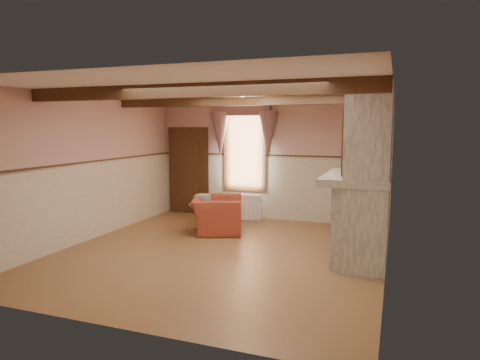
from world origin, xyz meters
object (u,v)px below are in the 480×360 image
(side_table, at_px, (202,216))
(oil_lamp, at_px, (361,163))
(bowl, at_px, (358,172))
(armchair, at_px, (217,215))
(radiator, at_px, (246,207))
(mantel_clock, at_px, (361,165))

(side_table, bearing_deg, oil_lamp, -7.34)
(bowl, bearing_deg, armchair, 163.04)
(oil_lamp, bearing_deg, bowl, -90.00)
(radiator, height_order, bowl, bowl)
(side_table, height_order, radiator, radiator)
(armchair, relative_size, radiator, 1.62)
(armchair, bearing_deg, mantel_clock, -113.66)
(mantel_clock, bearing_deg, oil_lamp, -90.00)
(radiator, height_order, mantel_clock, mantel_clock)
(armchair, distance_m, side_table, 0.45)
(bowl, bearing_deg, radiator, 140.53)
(oil_lamp, bearing_deg, radiator, 148.60)
(bowl, bearing_deg, mantel_clock, 90.00)
(side_table, relative_size, mantel_clock, 2.30)
(armchair, height_order, side_table, armchair)
(armchair, height_order, radiator, armchair)
(side_table, relative_size, bowl, 1.75)
(armchair, relative_size, side_table, 2.06)
(side_table, bearing_deg, bowl, -16.90)
(armchair, height_order, oil_lamp, oil_lamp)
(bowl, relative_size, oil_lamp, 1.12)
(side_table, height_order, mantel_clock, mantel_clock)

